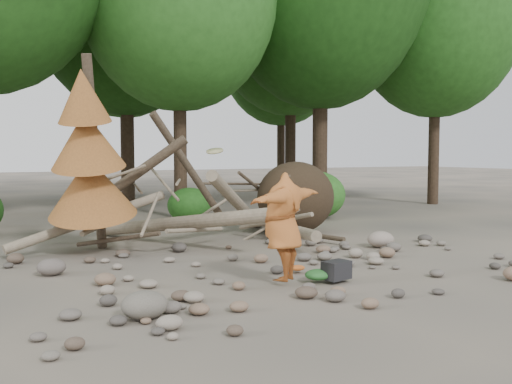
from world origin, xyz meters
name	(u,v)px	position (x,y,z in m)	size (l,w,h in m)	color
ground	(295,271)	(0.00, 0.00, 0.00)	(120.00, 120.00, 0.00)	#514C44
deadfall_pile	(278,200)	(2.02, 4.24, 0.95)	(8.55, 5.24, 3.30)	#332619
dead_conifer	(89,158)	(-3.12, 3.37, 2.11)	(2.06, 2.16, 4.35)	#4C3F30
bush_mid	(190,205)	(0.80, 7.80, 0.56)	(1.40, 1.40, 1.12)	#255D1B
bush_right	(316,195)	(5.00, 7.00, 0.80)	(2.00, 2.00, 1.60)	#2E6F22
frisbee_thrower	(283,226)	(-0.75, -0.88, 0.99)	(2.39, 1.72, 2.24)	#AF5D27
backpack	(336,273)	(0.15, -1.14, 0.16)	(0.47, 0.31, 0.31)	black
cloth_green	(318,277)	(-0.13, -1.02, 0.09)	(0.49, 0.41, 0.18)	#28652A
cloth_orange	(298,271)	(-0.05, -0.20, 0.05)	(0.28, 0.23, 0.10)	#B5541F
boulder_front_left	(144,305)	(-3.38, -1.75, 0.19)	(0.63, 0.57, 0.38)	#686156
boulder_mid_right	(381,239)	(3.17, 1.37, 0.19)	(0.64, 0.58, 0.38)	gray
boulder_mid_left	(51,267)	(-4.13, 1.67, 0.15)	(0.51, 0.46, 0.31)	#635953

